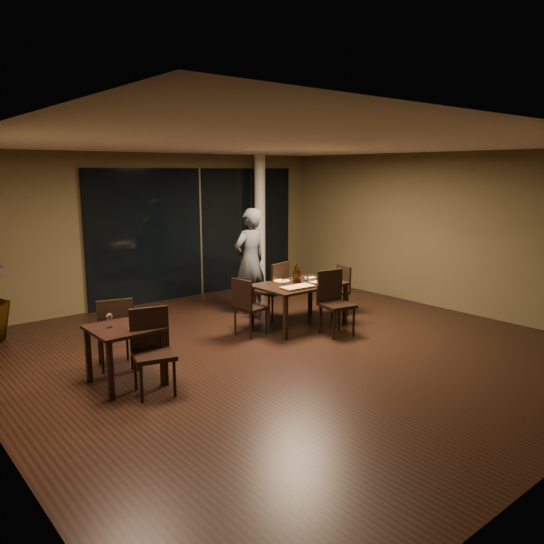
{
  "coord_description": "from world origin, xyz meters",
  "views": [
    {
      "loc": [
        -5.01,
        -5.73,
        2.65
      ],
      "look_at": [
        0.31,
        0.69,
        1.05
      ],
      "focal_mm": 35.0,
      "sensor_mm": 36.0,
      "label": 1
    }
  ],
  "objects_px": {
    "chair_side_far": "(115,330)",
    "side_table": "(124,336)",
    "bottle_c": "(297,273)",
    "main_table": "(299,288)",
    "chair_main_left": "(247,304)",
    "bottle_b": "(299,275)",
    "bottle_a": "(295,274)",
    "chair_main_near": "(334,299)",
    "chair_main_right": "(338,287)",
    "chair_side_near": "(152,346)",
    "diner": "(250,261)",
    "chair_main_far": "(275,287)"
  },
  "relations": [
    {
      "from": "chair_main_near",
      "to": "bottle_a",
      "type": "xyz_separation_m",
      "value": [
        -0.17,
        0.77,
        0.32
      ]
    },
    {
      "from": "side_table",
      "to": "bottle_c",
      "type": "height_order",
      "value": "bottle_c"
    },
    {
      "from": "side_table",
      "to": "chair_side_far",
      "type": "xyz_separation_m",
      "value": [
        0.12,
        0.56,
        -0.07
      ]
    },
    {
      "from": "chair_side_near",
      "to": "bottle_c",
      "type": "relative_size",
      "value": 3.11
    },
    {
      "from": "main_table",
      "to": "chair_side_near",
      "type": "relative_size",
      "value": 1.47
    },
    {
      "from": "chair_main_near",
      "to": "chair_main_right",
      "type": "xyz_separation_m",
      "value": [
        0.93,
        0.77,
        -0.07
      ]
    },
    {
      "from": "bottle_b",
      "to": "chair_side_far",
      "type": "bearing_deg",
      "value": 179.37
    },
    {
      "from": "main_table",
      "to": "bottle_c",
      "type": "relative_size",
      "value": 4.57
    },
    {
      "from": "side_table",
      "to": "chair_main_right",
      "type": "height_order",
      "value": "chair_main_right"
    },
    {
      "from": "chair_main_left",
      "to": "chair_side_near",
      "type": "relative_size",
      "value": 0.94
    },
    {
      "from": "diner",
      "to": "bottle_c",
      "type": "bearing_deg",
      "value": 89.24
    },
    {
      "from": "chair_main_far",
      "to": "chair_main_near",
      "type": "bearing_deg",
      "value": 86.13
    },
    {
      "from": "bottle_a",
      "to": "bottle_b",
      "type": "distance_m",
      "value": 0.08
    },
    {
      "from": "diner",
      "to": "chair_main_far",
      "type": "bearing_deg",
      "value": 89.14
    },
    {
      "from": "main_table",
      "to": "chair_main_left",
      "type": "distance_m",
      "value": 1.05
    },
    {
      "from": "main_table",
      "to": "diner",
      "type": "bearing_deg",
      "value": 93.86
    },
    {
      "from": "chair_main_right",
      "to": "chair_side_near",
      "type": "xyz_separation_m",
      "value": [
        -4.31,
        -1.01,
        0.06
      ]
    },
    {
      "from": "chair_main_left",
      "to": "chair_main_near",
      "type": "bearing_deg",
      "value": -131.12
    },
    {
      "from": "chair_side_far",
      "to": "chair_side_near",
      "type": "relative_size",
      "value": 0.98
    },
    {
      "from": "chair_main_right",
      "to": "bottle_c",
      "type": "height_order",
      "value": "bottle_c"
    },
    {
      "from": "chair_main_right",
      "to": "bottle_b",
      "type": "xyz_separation_m",
      "value": [
        -1.06,
        -0.07,
        0.38
      ]
    },
    {
      "from": "chair_main_near",
      "to": "bottle_c",
      "type": "bearing_deg",
      "value": 111.89
    },
    {
      "from": "side_table",
      "to": "chair_main_right",
      "type": "distance_m",
      "value": 4.52
    },
    {
      "from": "chair_main_right",
      "to": "bottle_a",
      "type": "xyz_separation_m",
      "value": [
        -1.1,
        -0.0,
        0.39
      ]
    },
    {
      "from": "chair_side_near",
      "to": "bottle_a",
      "type": "height_order",
      "value": "bottle_a"
    },
    {
      "from": "main_table",
      "to": "chair_side_far",
      "type": "xyz_separation_m",
      "value": [
        -3.28,
        0.06,
        -0.12
      ]
    },
    {
      "from": "chair_main_far",
      "to": "chair_main_right",
      "type": "relative_size",
      "value": 1.14
    },
    {
      "from": "side_table",
      "to": "bottle_c",
      "type": "xyz_separation_m",
      "value": [
        3.4,
        0.57,
        0.29
      ]
    },
    {
      "from": "side_table",
      "to": "chair_main_left",
      "type": "xyz_separation_m",
      "value": [
        2.36,
        0.61,
        -0.09
      ]
    },
    {
      "from": "chair_side_far",
      "to": "main_table",
      "type": "bearing_deg",
      "value": -165.3
    },
    {
      "from": "side_table",
      "to": "bottle_a",
      "type": "distance_m",
      "value": 3.44
    },
    {
      "from": "chair_side_far",
      "to": "side_table",
      "type": "bearing_deg",
      "value": 93.92
    },
    {
      "from": "chair_main_left",
      "to": "bottle_c",
      "type": "xyz_separation_m",
      "value": [
        1.04,
        -0.04,
        0.38
      ]
    },
    {
      "from": "chair_main_near",
      "to": "diner",
      "type": "height_order",
      "value": "diner"
    },
    {
      "from": "main_table",
      "to": "chair_side_far",
      "type": "distance_m",
      "value": 3.29
    },
    {
      "from": "bottle_b",
      "to": "bottle_a",
      "type": "bearing_deg",
      "value": 119.8
    },
    {
      "from": "side_table",
      "to": "bottle_b",
      "type": "distance_m",
      "value": 3.47
    },
    {
      "from": "chair_main_near",
      "to": "chair_main_right",
      "type": "distance_m",
      "value": 1.21
    },
    {
      "from": "chair_main_far",
      "to": "bottle_c",
      "type": "relative_size",
      "value": 3.17
    },
    {
      "from": "chair_main_near",
      "to": "bottle_c",
      "type": "height_order",
      "value": "bottle_c"
    },
    {
      "from": "chair_main_near",
      "to": "bottle_c",
      "type": "relative_size",
      "value": 3.18
    },
    {
      "from": "main_table",
      "to": "bottle_a",
      "type": "height_order",
      "value": "bottle_a"
    },
    {
      "from": "chair_main_far",
      "to": "chair_side_near",
      "type": "height_order",
      "value": "chair_main_far"
    },
    {
      "from": "chair_main_right",
      "to": "bottle_b",
      "type": "distance_m",
      "value": 1.13
    },
    {
      "from": "chair_main_near",
      "to": "bottle_b",
      "type": "relative_size",
      "value": 3.6
    },
    {
      "from": "chair_main_left",
      "to": "bottle_a",
      "type": "relative_size",
      "value": 3.15
    },
    {
      "from": "side_table",
      "to": "chair_main_near",
      "type": "height_order",
      "value": "chair_main_near"
    },
    {
      "from": "chair_main_right",
      "to": "bottle_a",
      "type": "relative_size",
      "value": 3.02
    },
    {
      "from": "chair_main_near",
      "to": "diner",
      "type": "relative_size",
      "value": 0.53
    },
    {
      "from": "chair_main_near",
      "to": "chair_side_far",
      "type": "bearing_deg",
      "value": 178.76
    }
  ]
}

